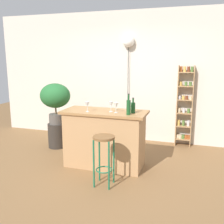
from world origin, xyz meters
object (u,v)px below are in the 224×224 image
potted_plant (55,98)px  spice_shelf (185,107)px  plant_stool (57,135)px  pendant_globe_light (128,42)px  bottle_sauce_amber (133,107)px  bar_stool (104,150)px  bottle_soda_blue (128,107)px  wine_glass_left (87,105)px  wine_glass_center (116,105)px  wine_glass_right (111,105)px

potted_plant → spice_shelf: bearing=20.0°
plant_stool → pendant_globe_light: 2.46m
potted_plant → bottle_sauce_amber: size_ratio=3.37×
bar_stool → plant_stool: size_ratio=1.49×
bottle_sauce_amber → pendant_globe_light: pendant_globe_light is taller
spice_shelf → bottle_soda_blue: (-0.77, -1.65, 0.26)m
bottle_soda_blue → pendant_globe_light: 2.06m
bottle_sauce_amber → pendant_globe_light: bearing=107.5°
wine_glass_left → wine_glass_center: same height
bar_stool → wine_glass_center: 0.81m
bottle_sauce_amber → potted_plant: bearing=161.0°
plant_stool → wine_glass_right: (1.37, -0.61, 0.82)m
wine_glass_left → wine_glass_center: 0.47m
plant_stool → wine_glass_center: wine_glass_center is taller
spice_shelf → bottle_sauce_amber: 1.68m
wine_glass_center → wine_glass_right: bearing=154.7°
wine_glass_left → spice_shelf: bearing=48.0°
bottle_sauce_amber → spice_shelf: bearing=63.9°
wine_glass_left → pendant_globe_light: size_ratio=0.07×
wine_glass_right → pendant_globe_light: 1.89m
plant_stool → bottle_soda_blue: bottle_soda_blue is taller
bar_stool → bottle_sauce_amber: (0.26, 0.66, 0.51)m
spice_shelf → potted_plant: spice_shelf is taller
plant_stool → bottle_soda_blue: size_ratio=1.51×
bar_stool → potted_plant: 2.01m
bottle_soda_blue → pendant_globe_light: bearing=104.9°
bottle_sauce_amber → bottle_soda_blue: size_ratio=0.74×
potted_plant → wine_glass_left: size_ratio=5.01×
bar_stool → wine_glass_center: size_ratio=4.50×
potted_plant → wine_glass_center: 1.61m
plant_stool → bar_stool: bearing=-40.5°
plant_stool → bottle_sauce_amber: 2.00m
spice_shelf → plant_stool: size_ratio=3.36×
wine_glass_center → spice_shelf: bearing=57.3°
bottle_sauce_amber → pendant_globe_light: size_ratio=0.11×
bar_stool → plant_stool: 1.97m
bar_stool → plant_stool: bar_stool is taller
potted_plant → bar_stool: bearing=-40.5°
potted_plant → wine_glass_center: potted_plant is taller
potted_plant → bottle_sauce_amber: (1.74, -0.60, 0.01)m
spice_shelf → wine_glass_left: spice_shelf is taller
plant_stool → wine_glass_left: size_ratio=3.02×
spice_shelf → pendant_globe_light: pendant_globe_light is taller
plant_stool → potted_plant: size_ratio=0.60×
potted_plant → pendant_globe_light: bearing=37.2°
spice_shelf → wine_glass_left: 2.20m
spice_shelf → potted_plant: bearing=-160.0°
wine_glass_center → pendant_globe_light: size_ratio=0.07×
wine_glass_left → bar_stool: bearing=-48.6°
wine_glass_left → wine_glass_center: size_ratio=1.00×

